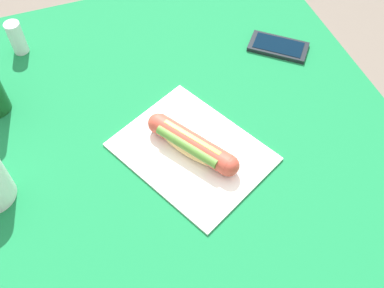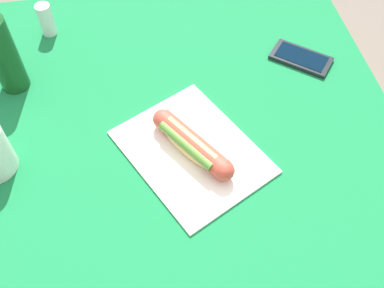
{
  "view_description": "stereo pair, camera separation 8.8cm",
  "coord_description": "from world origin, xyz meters",
  "views": [
    {
      "loc": [
        -0.56,
        0.13,
        1.52
      ],
      "look_at": [
        -0.07,
        -0.04,
        0.8
      ],
      "focal_mm": 42.08,
      "sensor_mm": 36.0,
      "label": 1
    },
    {
      "loc": [
        -0.58,
        0.05,
        1.52
      ],
      "look_at": [
        -0.07,
        -0.04,
        0.8
      ],
      "focal_mm": 42.08,
      "sensor_mm": 36.0,
      "label": 2
    }
  ],
  "objects": [
    {
      "name": "paper_wrapper",
      "position": [
        -0.07,
        -0.04,
        0.78
      ],
      "size": [
        0.36,
        0.33,
        0.01
      ],
      "primitive_type": "cube",
      "rotation": [
        0.0,
        0.0,
        0.47
      ],
      "color": "white",
      "rests_on": "dining_table"
    },
    {
      "name": "dining_table",
      "position": [
        0.0,
        0.0,
        0.63
      ],
      "size": [
        0.99,
        0.98,
        0.77
      ],
      "color": "brown",
      "rests_on": "ground"
    },
    {
      "name": "cell_phone",
      "position": [
        0.15,
        -0.34,
        0.78
      ],
      "size": [
        0.14,
        0.15,
        0.01
      ],
      "color": "black",
      "rests_on": "dining_table"
    },
    {
      "name": "ground_plane",
      "position": [
        0.0,
        0.0,
        0.0
      ],
      "size": [
        6.0,
        6.0,
        0.0
      ],
      "primitive_type": "plane",
      "color": "#6B6056",
      "rests_on": "ground"
    },
    {
      "name": "hot_dog",
      "position": [
        -0.07,
        -0.04,
        0.8
      ],
      "size": [
        0.19,
        0.14,
        0.05
      ],
      "color": "tan",
      "rests_on": "paper_wrapper"
    },
    {
      "name": "salt_shaker",
      "position": [
        0.35,
        0.24,
        0.81
      ],
      "size": [
        0.04,
        0.04,
        0.08
      ],
      "primitive_type": "cylinder",
      "color": "silver",
      "rests_on": "dining_table"
    }
  ]
}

